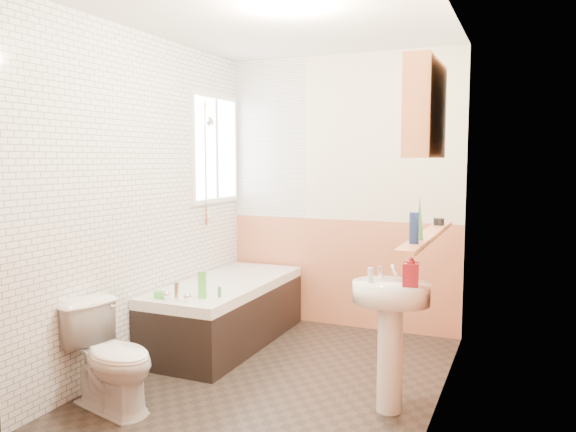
# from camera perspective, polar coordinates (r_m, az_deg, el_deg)

# --- Properties ---
(floor) EXTENTS (2.80, 2.80, 0.00)m
(floor) POSITION_cam_1_polar(r_m,az_deg,el_deg) (4.18, -0.84, -16.08)
(floor) COLOR black
(floor) RESTS_ON ground
(ceiling) EXTENTS (2.80, 2.80, 0.00)m
(ceiling) POSITION_cam_1_polar(r_m,az_deg,el_deg) (3.99, -0.90, 19.46)
(ceiling) COLOR white
(ceiling) RESTS_ON ground
(wall_back) EXTENTS (2.20, 0.02, 2.50)m
(wall_back) POSITION_cam_1_polar(r_m,az_deg,el_deg) (5.21, 5.48, 2.39)
(wall_back) COLOR #EFE5C5
(wall_back) RESTS_ON ground
(wall_front) EXTENTS (2.20, 0.02, 2.50)m
(wall_front) POSITION_cam_1_polar(r_m,az_deg,el_deg) (2.67, -13.31, -0.99)
(wall_front) COLOR #EFE5C5
(wall_front) RESTS_ON ground
(wall_left) EXTENTS (0.02, 2.80, 2.50)m
(wall_left) POSITION_cam_1_polar(r_m,az_deg,el_deg) (4.46, -14.01, 1.67)
(wall_left) COLOR #EFE5C5
(wall_left) RESTS_ON ground
(wall_right) EXTENTS (0.02, 2.80, 2.50)m
(wall_right) POSITION_cam_1_polar(r_m,az_deg,el_deg) (3.58, 15.55, 0.66)
(wall_right) COLOR #EFE5C5
(wall_right) RESTS_ON ground
(wainscot_right) EXTENTS (0.01, 2.80, 1.00)m
(wainscot_right) POSITION_cam_1_polar(r_m,az_deg,el_deg) (3.73, 14.89, -10.89)
(wainscot_right) COLOR #DE855B
(wainscot_right) RESTS_ON wall_right
(wainscot_front) EXTENTS (2.20, 0.01, 1.00)m
(wainscot_front) POSITION_cam_1_polar(r_m,az_deg,el_deg) (2.87, -12.68, -15.96)
(wainscot_front) COLOR #DE855B
(wainscot_front) RESTS_ON wall_front
(wainscot_back) EXTENTS (2.20, 0.01, 1.00)m
(wainscot_back) POSITION_cam_1_polar(r_m,az_deg,el_deg) (5.28, 5.33, -5.77)
(wainscot_back) COLOR #DE855B
(wainscot_back) RESTS_ON wall_back
(tile_cladding_left) EXTENTS (0.01, 2.80, 2.50)m
(tile_cladding_left) POSITION_cam_1_polar(r_m,az_deg,el_deg) (4.45, -13.79, 1.66)
(tile_cladding_left) COLOR white
(tile_cladding_left) RESTS_ON wall_left
(tile_return_back) EXTENTS (0.75, 0.01, 1.50)m
(tile_return_back) POSITION_cam_1_polar(r_m,az_deg,el_deg) (5.44, -1.90, 7.83)
(tile_return_back) COLOR white
(tile_return_back) RESTS_ON wall_back
(window) EXTENTS (0.03, 0.79, 0.99)m
(window) POSITION_cam_1_polar(r_m,az_deg,el_deg) (5.21, -7.34, 6.77)
(window) COLOR white
(window) RESTS_ON wall_left
(bathtub) EXTENTS (0.70, 1.65, 0.67)m
(bathtub) POSITION_cam_1_polar(r_m,az_deg,el_deg) (4.85, -6.28, -9.53)
(bathtub) COLOR black
(bathtub) RESTS_ON floor
(shower_riser) EXTENTS (0.10, 0.07, 1.10)m
(shower_riser) POSITION_cam_1_polar(r_m,az_deg,el_deg) (5.02, -8.29, 6.42)
(shower_riser) COLOR silver
(shower_riser) RESTS_ON wall_left
(toilet) EXTENTS (0.74, 0.53, 0.66)m
(toilet) POSITION_cam_1_polar(r_m,az_deg,el_deg) (3.76, -17.52, -13.57)
(toilet) COLOR white
(toilet) RESTS_ON floor
(sink) EXTENTS (0.47, 0.38, 0.92)m
(sink) POSITION_cam_1_polar(r_m,az_deg,el_deg) (3.54, 10.37, -10.33)
(sink) COLOR white
(sink) RESTS_ON floor
(pine_shelf) EXTENTS (0.10, 1.45, 0.03)m
(pine_shelf) POSITION_cam_1_polar(r_m,az_deg,el_deg) (3.49, 14.07, -1.90)
(pine_shelf) COLOR #DE855B
(pine_shelf) RESTS_ON wall_right
(medicine_cabinet) EXTENTS (0.16, 0.62, 0.56)m
(medicine_cabinet) POSITION_cam_1_polar(r_m,az_deg,el_deg) (3.42, 13.76, 10.47)
(medicine_cabinet) COLOR #DE855B
(medicine_cabinet) RESTS_ON wall_right
(foam_can) EXTENTS (0.06, 0.06, 0.17)m
(foam_can) POSITION_cam_1_polar(r_m,az_deg,el_deg) (3.02, 12.68, -1.19)
(foam_can) COLOR navy
(foam_can) RESTS_ON pine_shelf
(green_bottle) EXTENTS (0.05, 0.05, 0.24)m
(green_bottle) POSITION_cam_1_polar(r_m,az_deg,el_deg) (3.16, 13.21, -0.21)
(green_bottle) COLOR #388447
(green_bottle) RESTS_ON pine_shelf
(black_jar) EXTENTS (0.07, 0.07, 0.05)m
(black_jar) POSITION_cam_1_polar(r_m,az_deg,el_deg) (3.90, 15.08, -0.56)
(black_jar) COLOR black
(black_jar) RESTS_ON pine_shelf
(soap_bottle) EXTENTS (0.12, 0.22, 0.09)m
(soap_bottle) POSITION_cam_1_polar(r_m,az_deg,el_deg) (3.40, 12.35, -6.19)
(soap_bottle) COLOR maroon
(soap_bottle) RESTS_ON sink
(clear_bottle) EXTENTS (0.04, 0.04, 0.09)m
(clear_bottle) POSITION_cam_1_polar(r_m,az_deg,el_deg) (3.45, 8.37, -5.96)
(clear_bottle) COLOR silver
(clear_bottle) RESTS_ON sink
(blue_gel) EXTENTS (0.06, 0.04, 0.20)m
(blue_gel) POSITION_cam_1_polar(r_m,az_deg,el_deg) (4.22, -8.70, -6.94)
(blue_gel) COLOR #59C647
(blue_gel) RESTS_ON bathtub
(cream_jar) EXTENTS (0.10, 0.10, 0.05)m
(cream_jar) POSITION_cam_1_polar(r_m,az_deg,el_deg) (4.30, -12.92, -7.78)
(cream_jar) COLOR #59C647
(cream_jar) RESTS_ON bathtub
(orange_bottle) EXTENTS (0.03, 0.03, 0.08)m
(orange_bottle) POSITION_cam_1_polar(r_m,az_deg,el_deg) (4.24, -6.98, -7.67)
(orange_bottle) COLOR #388447
(orange_bottle) RESTS_ON bathtub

